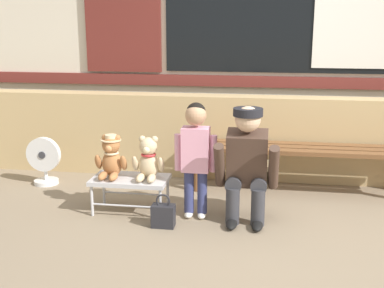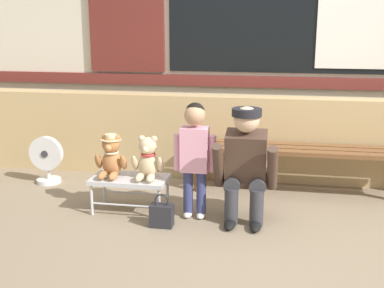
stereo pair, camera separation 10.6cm
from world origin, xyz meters
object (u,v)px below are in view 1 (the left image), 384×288
(teddy_bear_plain, at_px, (148,160))
(floor_fan, at_px, (44,161))
(small_display_bench, at_px, (130,181))
(teddy_bear_with_hat, at_px, (111,157))
(handbag_on_ground, at_px, (163,215))
(child_standing, at_px, (196,148))
(wooden_bench_long, at_px, (301,154))
(adult_crouching, at_px, (248,164))

(teddy_bear_plain, relative_size, floor_fan, 0.76)
(small_display_bench, distance_m, teddy_bear_with_hat, 0.26)
(handbag_on_ground, bearing_deg, teddy_bear_with_hat, 150.80)
(floor_fan, bearing_deg, small_display_bench, -28.57)
(child_standing, relative_size, floor_fan, 2.00)
(wooden_bench_long, relative_size, adult_crouching, 2.21)
(teddy_bear_plain, bearing_deg, teddy_bear_with_hat, 179.87)
(adult_crouching, distance_m, handbag_on_ground, 0.78)
(teddy_bear_plain, height_order, handbag_on_ground, teddy_bear_plain)
(teddy_bear_plain, height_order, floor_fan, teddy_bear_plain)
(wooden_bench_long, height_order, teddy_bear_plain, teddy_bear_plain)
(teddy_bear_with_hat, bearing_deg, adult_crouching, -2.64)
(handbag_on_ground, bearing_deg, adult_crouching, 19.50)
(wooden_bench_long, relative_size, handbag_on_ground, 7.72)
(handbag_on_ground, distance_m, floor_fan, 1.63)
(handbag_on_ground, bearing_deg, child_standing, 47.30)
(teddy_bear_with_hat, height_order, adult_crouching, adult_crouching)
(wooden_bench_long, xyz_separation_m, teddy_bear_with_hat, (-1.61, -0.74, 0.10))
(adult_crouching, xyz_separation_m, handbag_on_ground, (-0.64, -0.23, -0.38))
(small_display_bench, relative_size, adult_crouching, 0.67)
(small_display_bench, bearing_deg, teddy_bear_with_hat, 179.23)
(adult_crouching, height_order, floor_fan, adult_crouching)
(small_display_bench, height_order, floor_fan, floor_fan)
(teddy_bear_with_hat, distance_m, floor_fan, 1.07)
(small_display_bench, xyz_separation_m, teddy_bear_with_hat, (-0.16, 0.00, 0.21))
(wooden_bench_long, distance_m, adult_crouching, 0.92)
(child_standing, relative_size, adult_crouching, 1.01)
(teddy_bear_plain, xyz_separation_m, floor_fan, (-1.20, 0.56, -0.23))
(child_standing, distance_m, adult_crouching, 0.44)
(small_display_bench, height_order, teddy_bear_with_hat, teddy_bear_with_hat)
(small_display_bench, distance_m, floor_fan, 1.18)
(small_display_bench, bearing_deg, wooden_bench_long, 27.27)
(wooden_bench_long, distance_m, child_standing, 1.20)
(adult_crouching, relative_size, handbag_on_ground, 3.49)
(wooden_bench_long, bearing_deg, adult_crouching, -119.99)
(teddy_bear_with_hat, relative_size, teddy_bear_plain, 1.00)
(child_standing, distance_m, handbag_on_ground, 0.59)
(teddy_bear_plain, relative_size, handbag_on_ground, 1.34)
(wooden_bench_long, relative_size, small_display_bench, 3.28)
(teddy_bear_plain, bearing_deg, child_standing, -5.61)
(teddy_bear_with_hat, bearing_deg, small_display_bench, -0.77)
(teddy_bear_plain, distance_m, child_standing, 0.43)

